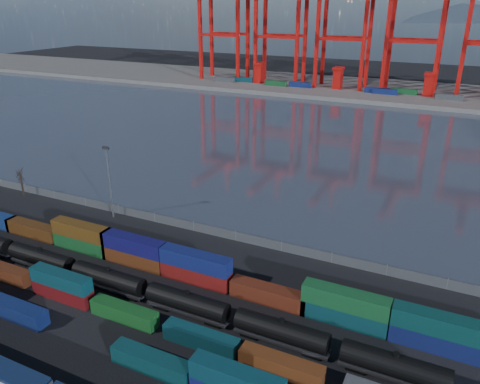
% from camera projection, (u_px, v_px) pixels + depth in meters
% --- Properties ---
extents(ground, '(700.00, 700.00, 0.00)m').
position_uv_depth(ground, '(156.00, 318.00, 72.27)').
color(ground, black).
rests_on(ground, ground).
extents(harbor_water, '(700.00, 700.00, 0.00)m').
position_uv_depth(harbor_water, '(336.00, 144.00, 159.66)').
color(harbor_water, '#333C4B').
rests_on(harbor_water, ground).
extents(far_quay, '(700.00, 70.00, 2.00)m').
position_uv_depth(far_quay, '(388.00, 91.00, 246.67)').
color(far_quay, '#514F4C').
rests_on(far_quay, ground).
extents(container_row_south, '(139.57, 2.43, 5.18)m').
position_uv_depth(container_row_south, '(70.00, 327.00, 67.05)').
color(container_row_south, '#444649').
rests_on(container_row_south, ground).
extents(container_row_mid, '(140.63, 2.33, 4.96)m').
position_uv_depth(container_row_mid, '(163.00, 324.00, 68.51)').
color(container_row_mid, '#393C3D').
rests_on(container_row_mid, ground).
extents(container_row_north, '(142.98, 2.66, 5.67)m').
position_uv_depth(container_row_north, '(220.00, 276.00, 78.89)').
color(container_row_north, '#102450').
rests_on(container_row_north, ground).
extents(tanker_string, '(107.16, 3.04, 4.35)m').
position_uv_depth(tanker_string, '(109.00, 279.00, 78.46)').
color(tanker_string, black).
rests_on(tanker_string, ground).
extents(waterfront_fence, '(160.12, 0.12, 2.20)m').
position_uv_depth(waterfront_fence, '(236.00, 236.00, 95.19)').
color(waterfront_fence, '#595B5E').
rests_on(waterfront_fence, ground).
extents(bare_tree, '(1.98, 2.05, 7.72)m').
position_uv_depth(bare_tree, '(22.00, 182.00, 115.48)').
color(bare_tree, black).
rests_on(bare_tree, ground).
extents(yard_light_mast, '(1.60, 0.40, 16.60)m').
position_uv_depth(yard_light_mast, '(109.00, 179.00, 102.46)').
color(yard_light_mast, slate).
rests_on(yard_light_mast, ground).
extents(gantry_cranes, '(202.42, 52.64, 71.29)m').
position_uv_depth(gantry_cranes, '(381.00, 4.00, 227.71)').
color(gantry_cranes, red).
rests_on(gantry_cranes, ground).
extents(quay_containers, '(172.58, 10.99, 2.60)m').
position_uv_depth(quay_containers, '(362.00, 89.00, 238.13)').
color(quay_containers, navy).
rests_on(quay_containers, far_quay).
extents(straddle_carriers, '(140.00, 7.00, 11.10)m').
position_uv_depth(straddle_carriers, '(382.00, 80.00, 236.76)').
color(straddle_carriers, red).
rests_on(straddle_carriers, far_quay).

